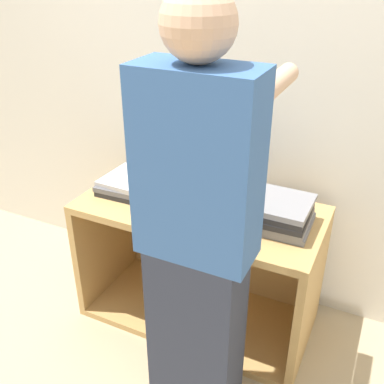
# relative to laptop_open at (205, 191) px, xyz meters

# --- Properties ---
(ground_plane) EXTENTS (12.00, 12.00, 0.00)m
(ground_plane) POSITION_rel_laptop_open_xyz_m (0.00, -0.34, -0.73)
(ground_plane) COLOR tan
(wall_back) EXTENTS (8.00, 0.05, 2.40)m
(wall_back) POSITION_rel_laptop_open_xyz_m (0.00, 0.32, 0.47)
(wall_back) COLOR silver
(wall_back) RESTS_ON ground_plane
(cart) EXTENTS (1.16, 0.56, 0.67)m
(cart) POSITION_rel_laptop_open_xyz_m (0.00, 0.00, -0.39)
(cart) COLOR tan
(cart) RESTS_ON ground_plane
(laptop_open) EXTENTS (0.32, 0.38, 0.26)m
(laptop_open) POSITION_rel_laptop_open_xyz_m (0.00, 0.00, 0.00)
(laptop_open) COLOR gray
(laptop_open) RESTS_ON cart
(laptop_stack_left) EXTENTS (0.35, 0.28, 0.08)m
(laptop_stack_left) POSITION_rel_laptop_open_xyz_m (-0.35, -0.06, -0.01)
(laptop_stack_left) COLOR #232326
(laptop_stack_left) RESTS_ON cart
(laptop_stack_right) EXTENTS (0.34, 0.28, 0.13)m
(laptop_stack_right) POSITION_rel_laptop_open_xyz_m (0.35, -0.06, 0.01)
(laptop_stack_right) COLOR gray
(laptop_stack_right) RESTS_ON cart
(person) EXTENTS (0.40, 0.53, 1.68)m
(person) POSITION_rel_laptop_open_xyz_m (0.22, -0.56, 0.12)
(person) COLOR #2D3342
(person) RESTS_ON ground_plane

